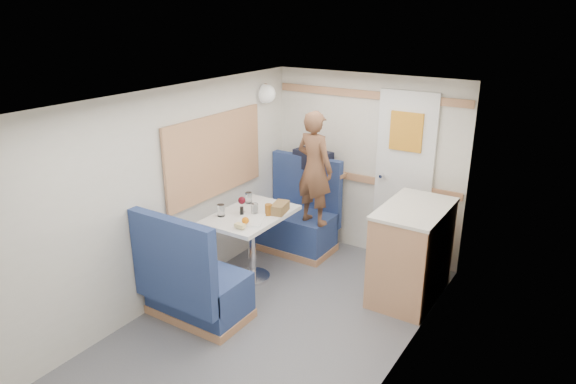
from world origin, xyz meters
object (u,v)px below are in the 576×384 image
Objects in this scene: orange_fruit at (245,221)px; beer_glass at (268,210)px; bench_far at (297,223)px; dome_light at (266,94)px; bench_near at (194,289)px; cheese_block at (240,225)px; tumbler_right at (255,209)px; pepper_grinder at (242,211)px; wine_glass at (242,201)px; tumbler_left at (221,210)px; salt_grinder at (256,209)px; bread_loaf at (280,208)px; galley_counter at (411,252)px; person at (314,168)px; tumbler_mid at (249,198)px; dinette_table at (251,228)px; tray at (251,220)px.

orange_fruit is 0.61× the size of beer_glass.
dome_light is (-0.39, -0.01, 1.45)m from bench_far.
bench_near is 1.06m from beer_glass.
cheese_block is 0.87× the size of beer_glass.
bench_near is at bearing -93.40° from tumbler_right.
pepper_grinder is at bearing 92.86° from bench_near.
dome_light reaches higher than wine_glass.
tumbler_left is (-0.21, -1.08, 0.48)m from bench_far.
orange_fruit is at bearing -72.78° from salt_grinder.
bench_near reaches higher than cheese_block.
cheese_block is 0.41× the size of bread_loaf.
cheese_block is at bearing -145.72° from galley_counter.
dome_light is 1.67× the size of tumbler_left.
orange_fruit is at bearing -64.83° from dome_light.
person is (0.32, 1.56, 0.76)m from bench_near.
pepper_grinder reaches higher than orange_fruit.
galley_counter is 1.70m from wine_glass.
person reaches higher than orange_fruit.
wine_glass reaches higher than tumbler_mid.
bench_far is at bearing -17.34° from person.
dinette_table is 3.93× the size of bread_loaf.
person is at bearing 65.89° from pepper_grinder.
cheese_block reaches higher than dinette_table.
bench_near is 11.24× the size of pepper_grinder.
tumbler_mid is at bearing 53.53° from person.
galley_counter is 8.00× the size of tumbler_right.
dinette_table is at bearing -90.00° from bench_far.
tumbler_mid is 0.42m from bread_loaf.
dome_light reaches higher than salt_grinder.
dome_light is 1.41m from pepper_grinder.
orange_fruit is 0.24m from pepper_grinder.
cheese_block is at bearing -22.62° from tumbler_left.
dome_light is (-0.39, 1.71, 1.45)m from bench_near.
bench_near is 1.76m from person.
tumbler_left is at bearing -100.83° from bench_far.
person is 0.92m from pepper_grinder.
tray is at bearing -110.39° from bread_loaf.
bench_near is 6.25× the size of wine_glass.
orange_fruit is at bearing -148.45° from galley_counter.
galley_counter is 1.55m from tray.
tumbler_mid reaches higher than cheese_block.
bench_far is 15.50× the size of orange_fruit.
dinette_table is at bearing 18.42° from wine_glass.
bench_far is at bearing 96.58° from cheese_block.
pepper_grinder is (-1.51, -0.65, 0.30)m from galley_counter.
dome_light is at bearing -1.72° from person.
bread_loaf is at bearing 77.83° from bench_near.
dome_light is 2.14× the size of pepper_grinder.
bench_near is 9.13× the size of tumbler_right.
wine_glass reaches higher than tumbler_right.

